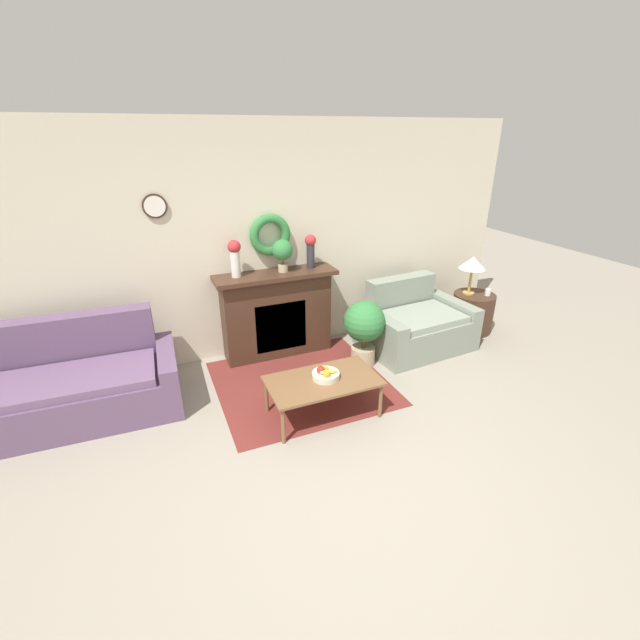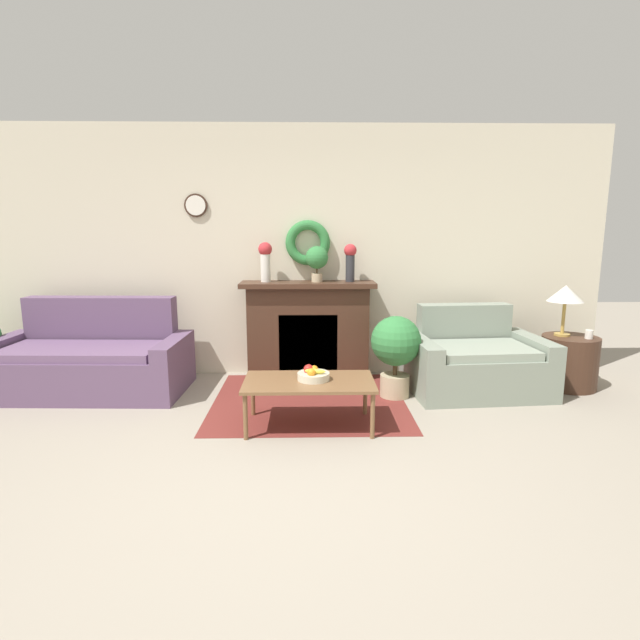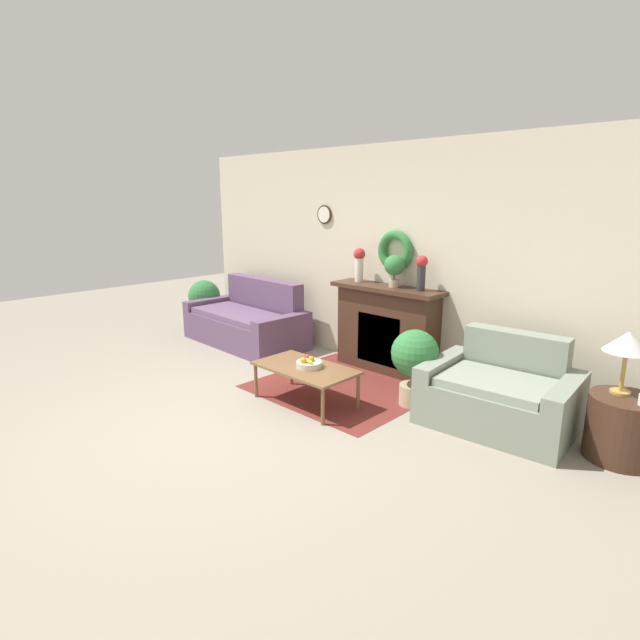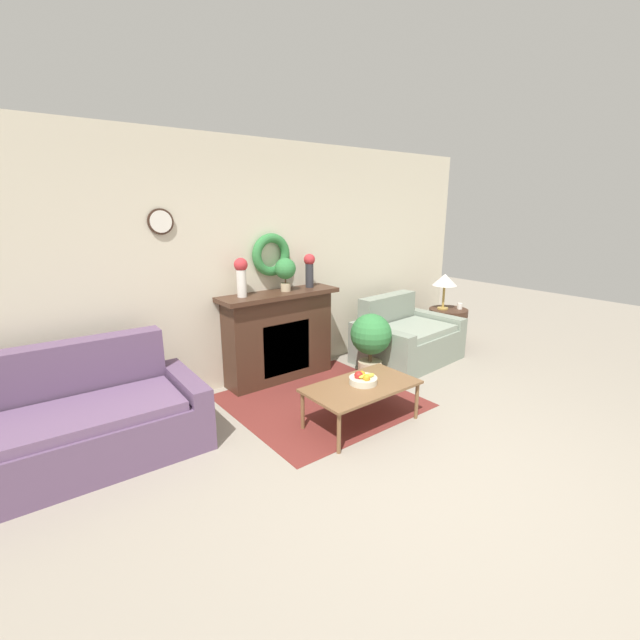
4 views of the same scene
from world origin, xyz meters
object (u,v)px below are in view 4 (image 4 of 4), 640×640
object	(u,v)px
fireplace	(279,336)
potted_plant_floor_by_loveseat	(371,339)
loveseat_right	(406,339)
potted_plant_on_mantel	(285,270)
vase_on_mantel_left	(241,274)
coffee_table	(361,388)
side_table_by_loveseat	(447,327)
vase_on_mantel_right	(309,268)
mug	(460,306)
fruit_bowl	(363,379)
table_lamp	(445,281)
couch_left	(79,424)

from	to	relation	value
fireplace	potted_plant_floor_by_loveseat	bearing A→B (deg)	-38.13
loveseat_right	potted_plant_on_mantel	world-z (taller)	potted_plant_on_mantel
vase_on_mantel_left	loveseat_right	bearing A→B (deg)	-12.94
coffee_table	side_table_by_loveseat	distance (m)	2.83
coffee_table	vase_on_mantel_right	bearing A→B (deg)	72.51
fireplace	mug	distance (m)	2.84
loveseat_right	potted_plant_floor_by_loveseat	size ratio (longest dim) A/B	1.73
fireplace	vase_on_mantel_left	world-z (taller)	vase_on_mantel_left
fruit_bowl	mug	size ratio (longest dim) A/B	2.99
fireplace	fruit_bowl	bearing A→B (deg)	-88.25
side_table_by_loveseat	potted_plant_on_mantel	distance (m)	2.80
table_lamp	mug	xyz separation A→B (m)	(0.19, -0.15, -0.38)
potted_plant_floor_by_loveseat	couch_left	bearing A→B (deg)	175.47
fireplace	coffee_table	bearing A→B (deg)	-89.59
table_lamp	vase_on_mantel_right	xyz separation A→B (m)	(-2.15, 0.36, 0.33)
mug	potted_plant_on_mantel	bearing A→B (deg)	169.60
loveseat_right	mug	distance (m)	1.16
couch_left	potted_plant_floor_by_loveseat	bearing A→B (deg)	-2.57
loveseat_right	fireplace	bearing A→B (deg)	159.49
couch_left	coffee_table	world-z (taller)	couch_left
fireplace	potted_plant_on_mantel	size ratio (longest dim) A/B	3.77
vase_on_mantel_right	potted_plant_floor_by_loveseat	bearing A→B (deg)	-59.51
couch_left	table_lamp	xyz separation A→B (m)	(4.78, 0.06, 0.64)
table_lamp	fireplace	bearing A→B (deg)	172.16
loveseat_right	potted_plant_floor_by_loveseat	bearing A→B (deg)	-172.29
table_lamp	mug	distance (m)	0.45
loveseat_right	side_table_by_loveseat	xyz separation A→B (m)	(1.00, 0.07, -0.03)
vase_on_mantel_left	potted_plant_floor_by_loveseat	bearing A→B (deg)	-27.30
couch_left	coffee_table	bearing A→B (deg)	-21.90
coffee_table	loveseat_right	bearing A→B (deg)	28.63
loveseat_right	vase_on_mantel_left	world-z (taller)	vase_on_mantel_left
vase_on_mantel_left	potted_plant_floor_by_loveseat	distance (m)	1.66
fireplace	vase_on_mantel_left	bearing A→B (deg)	179.29
vase_on_mantel_left	vase_on_mantel_right	size ratio (longest dim) A/B	1.05
couch_left	potted_plant_on_mantel	size ratio (longest dim) A/B	5.06
fruit_bowl	potted_plant_floor_by_loveseat	size ratio (longest dim) A/B	0.33
couch_left	mug	bearing A→B (deg)	0.94
fireplace	loveseat_right	size ratio (longest dim) A/B	1.04
potted_plant_on_mantel	couch_left	bearing A→B (deg)	-169.87
loveseat_right	vase_on_mantel_right	size ratio (longest dim) A/B	3.45
fireplace	vase_on_mantel_right	distance (m)	0.88
mug	vase_on_mantel_left	distance (m)	3.36
loveseat_right	coffee_table	size ratio (longest dim) A/B	1.29
potted_plant_on_mantel	vase_on_mantel_right	bearing A→B (deg)	3.24
couch_left	coffee_table	distance (m)	2.39
side_table_by_loveseat	potted_plant_on_mantel	world-z (taller)	potted_plant_on_mantel
fireplace	potted_plant_on_mantel	bearing A→B (deg)	-8.59
table_lamp	potted_plant_on_mantel	xyz separation A→B (m)	(-2.50, 0.34, 0.34)
mug	vase_on_mantel_right	bearing A→B (deg)	167.60
couch_left	fruit_bowl	world-z (taller)	couch_left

